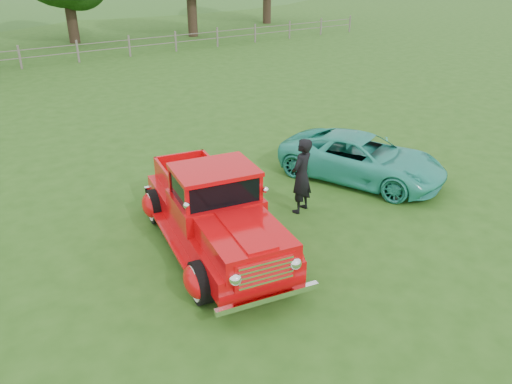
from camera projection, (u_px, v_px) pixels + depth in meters
ground at (288, 254)px, 9.90m from camera, size 140.00×140.00×0.00m
fence_line at (20, 57)px, 25.75m from camera, size 48.00×0.12×1.20m
red_pickup at (215, 213)px, 9.78m from camera, size 2.93×5.23×1.78m
teal_sedan at (362, 158)px, 12.97m from camera, size 3.35×4.69×1.19m
man at (302, 176)px, 11.21m from camera, size 0.75×0.61×1.76m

